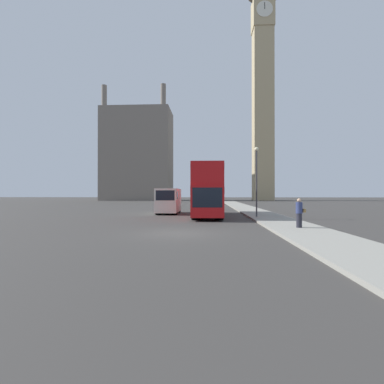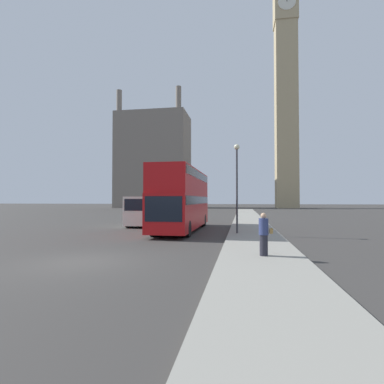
{
  "view_description": "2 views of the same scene",
  "coord_description": "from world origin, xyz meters",
  "px_view_note": "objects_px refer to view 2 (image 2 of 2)",
  "views": [
    {
      "loc": [
        1.54,
        -15.72,
        2.09
      ],
      "look_at": [
        0.17,
        9.76,
        2.22
      ],
      "focal_mm": 28.0,
      "sensor_mm": 36.0,
      "label": 1
    },
    {
      "loc": [
        5.9,
        -10.34,
        2.32
      ],
      "look_at": [
        0.63,
        21.09,
        3.14
      ],
      "focal_mm": 28.0,
      "sensor_mm": 36.0,
      "label": 2
    }
  ],
  "objects_px": {
    "clock_tower": "(286,73)",
    "white_van": "(145,210)",
    "red_double_decker_bus": "(183,197)",
    "street_lamp": "(237,175)",
    "pedestrian": "(264,234)"
  },
  "relations": [
    {
      "from": "clock_tower",
      "to": "pedestrian",
      "type": "xyz_separation_m",
      "value": [
        -11.5,
        -74.73,
        -37.17
      ]
    },
    {
      "from": "red_double_decker_bus",
      "to": "street_lamp",
      "type": "xyz_separation_m",
      "value": [
        4.08,
        -2.37,
        1.45
      ]
    },
    {
      "from": "street_lamp",
      "to": "pedestrian",
      "type": "bearing_deg",
      "value": -81.53
    },
    {
      "from": "clock_tower",
      "to": "red_double_decker_bus",
      "type": "bearing_deg",
      "value": -104.53
    },
    {
      "from": "pedestrian",
      "to": "street_lamp",
      "type": "distance_m",
      "value": 8.4
    },
    {
      "from": "clock_tower",
      "to": "pedestrian",
      "type": "height_order",
      "value": "clock_tower"
    },
    {
      "from": "white_van",
      "to": "street_lamp",
      "type": "height_order",
      "value": "street_lamp"
    },
    {
      "from": "red_double_decker_bus",
      "to": "pedestrian",
      "type": "distance_m",
      "value": 11.51
    },
    {
      "from": "clock_tower",
      "to": "white_van",
      "type": "bearing_deg",
      "value": -108.71
    },
    {
      "from": "red_double_decker_bus",
      "to": "pedestrian",
      "type": "xyz_separation_m",
      "value": [
        5.24,
        -10.14,
        -1.53
      ]
    },
    {
      "from": "clock_tower",
      "to": "pedestrian",
      "type": "relative_size",
      "value": 44.83
    },
    {
      "from": "clock_tower",
      "to": "white_van",
      "type": "relative_size",
      "value": 13.92
    },
    {
      "from": "clock_tower",
      "to": "pedestrian",
      "type": "bearing_deg",
      "value": -98.75
    },
    {
      "from": "clock_tower",
      "to": "red_double_decker_bus",
      "type": "distance_m",
      "value": 75.65
    },
    {
      "from": "pedestrian",
      "to": "white_van",
      "type": "bearing_deg",
      "value": 124.6
    }
  ]
}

